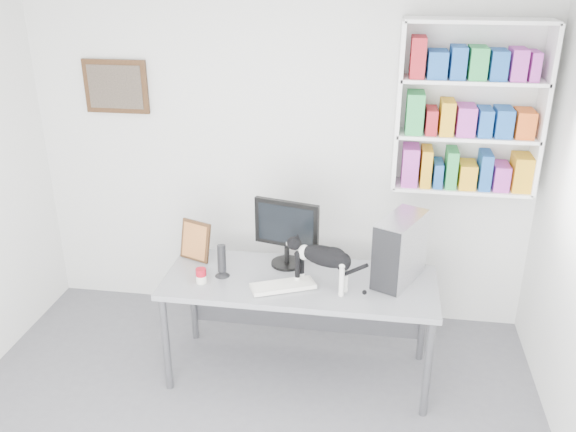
{
  "coord_description": "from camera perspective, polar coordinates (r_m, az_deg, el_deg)",
  "views": [
    {
      "loc": [
        0.77,
        -2.58,
        2.86
      ],
      "look_at": [
        0.14,
        1.53,
        1.07
      ],
      "focal_mm": 38.0,
      "sensor_mm": 36.0,
      "label": 1
    }
  ],
  "objects": [
    {
      "name": "pc_tower",
      "position": [
        4.21,
        10.43,
        -3.06
      ],
      "size": [
        0.38,
        0.51,
        0.47
      ],
      "primitive_type": "cube",
      "rotation": [
        0.0,
        0.0,
        -0.44
      ],
      "color": "silver",
      "rests_on": "desk"
    },
    {
      "name": "speaker",
      "position": [
        4.26,
        -6.22,
        -4.14
      ],
      "size": [
        0.13,
        0.13,
        0.24
      ],
      "primitive_type": "cylinder",
      "rotation": [
        0.0,
        0.0,
        0.21
      ],
      "color": "black",
      "rests_on": "desk"
    },
    {
      "name": "cat",
      "position": [
        4.07,
        3.31,
        -4.74
      ],
      "size": [
        0.55,
        0.32,
        0.33
      ],
      "primitive_type": null,
      "rotation": [
        0.0,
        0.0,
        -0.36
      ],
      "color": "black",
      "rests_on": "desk"
    },
    {
      "name": "leaning_print",
      "position": [
        4.51,
        -8.66,
        -2.23
      ],
      "size": [
        0.27,
        0.18,
        0.31
      ],
      "primitive_type": "cube",
      "rotation": [
        0.0,
        0.0,
        -0.38
      ],
      "color": "#482C17",
      "rests_on": "desk"
    },
    {
      "name": "wall_art",
      "position": [
        5.09,
        -15.8,
        11.58
      ],
      "size": [
        0.52,
        0.04,
        0.42
      ],
      "primitive_type": "cube",
      "color": "#482C17",
      "rests_on": "room"
    },
    {
      "name": "room",
      "position": [
        3.09,
        -6.94,
        -6.17
      ],
      "size": [
        4.01,
        4.01,
        2.7
      ],
      "color": "#5D5C62",
      "rests_on": "ground"
    },
    {
      "name": "desk",
      "position": [
        4.45,
        1.06,
        -10.39
      ],
      "size": [
        1.89,
        0.74,
        0.79
      ],
      "primitive_type": "cube",
      "rotation": [
        0.0,
        0.0,
        -0.01
      ],
      "color": "gray",
      "rests_on": "room"
    },
    {
      "name": "soup_can",
      "position": [
        4.22,
        -8.13,
        -5.55
      ],
      "size": [
        0.08,
        0.08,
        0.11
      ],
      "primitive_type": "cylinder",
      "rotation": [
        0.0,
        0.0,
        0.15
      ],
      "color": "#A40E1E",
      "rests_on": "desk"
    },
    {
      "name": "keyboard",
      "position": [
        4.14,
        -0.48,
        -6.54
      ],
      "size": [
        0.46,
        0.33,
        0.03
      ],
      "primitive_type": "cube",
      "rotation": [
        0.0,
        0.0,
        0.42
      ],
      "color": "silver",
      "rests_on": "desk"
    },
    {
      "name": "bookshelf",
      "position": [
        4.59,
        16.6,
        9.63
      ],
      "size": [
        1.03,
        0.28,
        1.24
      ],
      "primitive_type": "cube",
      "color": "white",
      "rests_on": "room"
    },
    {
      "name": "monitor",
      "position": [
        4.33,
        -0.11,
        -1.58
      ],
      "size": [
        0.52,
        0.33,
        0.51
      ],
      "primitive_type": "cube",
      "rotation": [
        0.0,
        0.0,
        -0.24
      ],
      "color": "black",
      "rests_on": "desk"
    }
  ]
}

